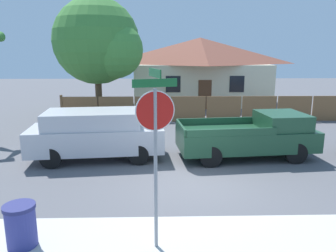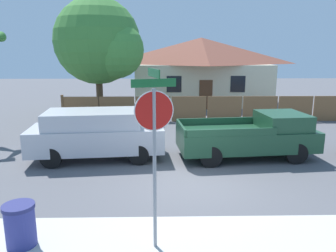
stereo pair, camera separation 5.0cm
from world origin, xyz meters
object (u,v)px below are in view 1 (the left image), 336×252
(oak_tree, at_px, (100,43))
(orange_pickup, at_px, (251,136))
(house, at_px, (200,69))
(trash_bin, at_px, (21,225))
(stop_sign, at_px, (155,130))
(red_suv, at_px, (96,133))

(oak_tree, xyz_separation_m, orange_pickup, (6.85, -8.20, -3.54))
(house, relative_size, oak_tree, 1.49)
(orange_pickup, relative_size, trash_bin, 5.72)
(trash_bin, bearing_deg, house, 73.04)
(house, height_order, oak_tree, oak_tree)
(oak_tree, xyz_separation_m, stop_sign, (3.38, -13.90, -1.95))
(oak_tree, relative_size, trash_bin, 7.82)
(orange_pickup, distance_m, trash_bin, 8.35)
(red_suv, height_order, orange_pickup, red_suv)
(house, height_order, orange_pickup, house)
(oak_tree, relative_size, stop_sign, 1.97)
(oak_tree, xyz_separation_m, red_suv, (1.14, -8.23, -3.39))
(house, height_order, red_suv, house)
(red_suv, distance_m, trash_bin, 5.63)
(oak_tree, relative_size, orange_pickup, 1.37)
(orange_pickup, distance_m, stop_sign, 6.86)
(orange_pickup, xyz_separation_m, trash_bin, (-6.18, -5.61, -0.37))
(red_suv, height_order, stop_sign, stop_sign)
(orange_pickup, bearing_deg, red_suv, 174.58)
(oak_tree, height_order, trash_bin, oak_tree)
(stop_sign, height_order, trash_bin, stop_sign)
(oak_tree, distance_m, red_suv, 8.97)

